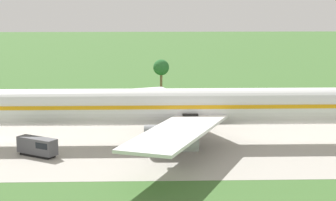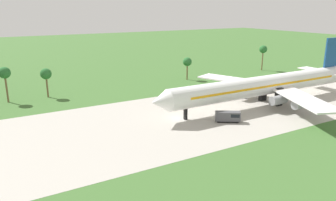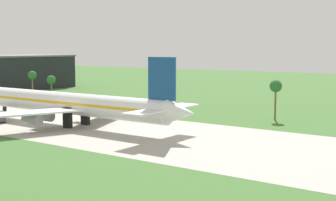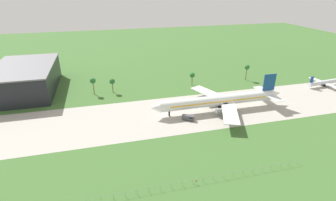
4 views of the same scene
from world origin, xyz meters
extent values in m
plane|color=#3D662D|center=(0.00, 0.00, 0.00)|extent=(600.00, 600.00, 0.00)
cube|color=#A8A399|center=(0.00, 0.00, 0.01)|extent=(320.00, 44.00, 0.02)
cylinder|color=white|center=(29.38, -2.12, 6.00)|extent=(66.51, 5.82, 5.82)
cone|color=white|center=(66.27, -2.12, 6.44)|extent=(7.27, 5.52, 5.52)
cube|color=#EFA314|center=(29.38, -2.12, 6.44)|extent=(56.54, 5.93, 0.58)
cube|color=navy|center=(60.89, -2.12, 13.85)|extent=(7.56, 0.50, 9.89)
cube|color=white|center=(61.18, -2.12, 6.87)|extent=(5.23, 23.26, 0.30)
cube|color=white|center=(30.31, -15.26, 4.98)|extent=(16.85, 27.20, 0.44)
cube|color=white|center=(30.31, 11.02, 4.98)|extent=(16.85, 27.20, 0.44)
cylinder|color=gray|center=(28.21, -9.10, 3.27)|extent=(5.23, 2.62, 2.62)
cylinder|color=gray|center=(30.56, -14.92, 3.27)|extent=(5.23, 2.62, 2.62)
cylinder|color=gray|center=(28.21, 4.86, 3.27)|extent=(5.23, 2.62, 2.62)
cylinder|color=gray|center=(30.56, 10.67, 3.27)|extent=(5.23, 2.62, 2.62)
cube|color=black|center=(1.44, -2.12, 2.71)|extent=(0.70, 0.90, 5.42)
cube|color=black|center=(32.71, -5.32, 2.71)|extent=(2.40, 1.20, 5.42)
cube|color=black|center=(32.71, 1.08, 2.71)|extent=(2.40, 1.20, 5.42)
cube|color=black|center=(9.86, -9.15, 0.20)|extent=(5.53, 4.46, 0.40)
cube|color=#4C4C51|center=(9.86, -9.15, 1.59)|extent=(6.44, 5.15, 2.37)
cube|color=black|center=(11.34, -10.10, 1.94)|extent=(2.98, 2.93, 0.90)
cube|color=black|center=(-80.27, 57.54, 8.17)|extent=(36.00, 60.00, 16.33)
cube|color=slate|center=(-80.27, 57.54, 16.73)|extent=(36.72, 61.20, 0.80)
cylinder|color=brown|center=(71.39, 39.49, 4.63)|extent=(0.56, 0.56, 9.26)
sphere|color=#28662D|center=(71.39, 39.49, 9.86)|extent=(3.60, 3.60, 3.60)
cylinder|color=brown|center=(-37.52, 39.49, 4.38)|extent=(0.56, 0.56, 8.77)
sphere|color=#28662D|center=(-37.52, 39.49, 9.37)|extent=(3.60, 3.60, 3.60)
cylinder|color=brown|center=(-25.58, 39.49, 3.62)|extent=(0.56, 0.56, 7.25)
sphere|color=#28662D|center=(-25.58, 39.49, 7.85)|extent=(3.60, 3.60, 3.60)
cylinder|color=brown|center=(29.21, 39.49, 3.39)|extent=(0.56, 0.56, 6.78)
sphere|color=#28662D|center=(29.21, 39.49, 7.38)|extent=(3.60, 3.60, 3.60)
camera|label=1|loc=(26.25, -96.66, 23.41)|focal=65.00mm
camera|label=2|loc=(-43.48, -70.61, 28.49)|focal=35.00mm
camera|label=3|loc=(123.97, -88.52, 20.87)|focal=50.00mm
camera|label=4|loc=(-31.29, -123.58, 65.68)|focal=28.00mm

